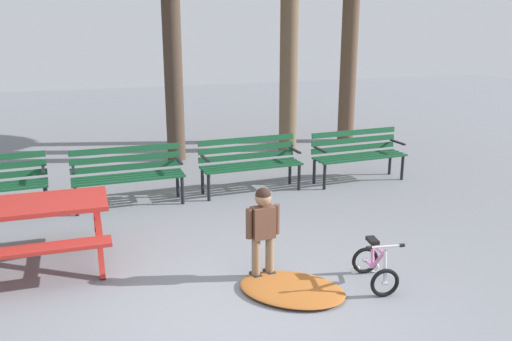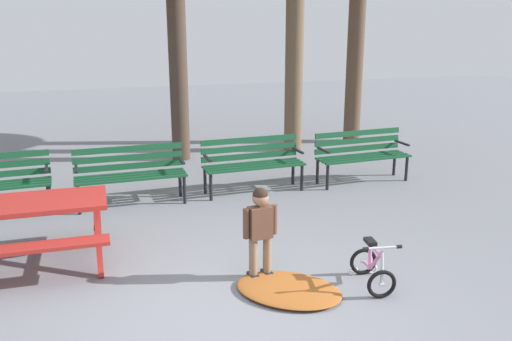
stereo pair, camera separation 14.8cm
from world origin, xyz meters
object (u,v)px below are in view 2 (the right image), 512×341
picnic_table (21,217)px  kids_bicycle (372,268)px  park_bench_far_right (361,152)px  child_standing (260,226)px  park_bench_left (130,170)px  park_bench_right (252,160)px

picnic_table → kids_bicycle: 3.78m
picnic_table → park_bench_far_right: bearing=20.6°
picnic_table → child_standing: bearing=-22.4°
park_bench_left → picnic_table: bearing=-124.5°
park_bench_left → park_bench_right: size_ratio=0.99×
child_standing → picnic_table: bearing=157.6°
child_standing → kids_bicycle: (1.05, -0.50, -0.39)m
park_bench_right → picnic_table: bearing=-148.7°
picnic_table → park_bench_left: (1.28, 1.87, -0.08)m
child_standing → kids_bicycle: child_standing is taller
picnic_table → kids_bicycle: bearing=-23.4°
park_bench_right → park_bench_left: bearing=-178.0°
picnic_table → park_bench_right: size_ratio=1.12×
park_bench_right → child_standing: (-0.78, -2.92, 0.08)m
picnic_table → park_bench_right: park_bench_right is taller
park_bench_far_right → park_bench_left: bearing=-179.3°
park_bench_left → child_standing: bearing=-68.6°
park_bench_left → kids_bicycle: size_ratio=2.70×
park_bench_left → park_bench_right: same height
park_bench_far_right → kids_bicycle: park_bench_far_right is taller
park_bench_right → park_bench_far_right: (1.90, -0.02, 0.00)m
child_standing → kids_bicycle: bearing=-25.5°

